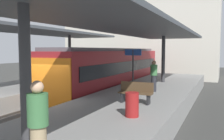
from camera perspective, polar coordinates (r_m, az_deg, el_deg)
ground_plane at (r=11.92m, az=-15.84°, el=-10.89°), size 80.00×80.00×0.00m
platform_right at (r=9.82m, az=1.52°, el=-11.05°), size 4.40×28.00×1.00m
track_ballast at (r=11.90m, az=-15.85°, el=-10.42°), size 3.20×28.00×0.20m
rail_near_side at (r=12.32m, az=-18.44°, el=-9.14°), size 0.08×28.00×0.14m
rail_far_side at (r=11.41m, az=-13.07°, el=-10.13°), size 0.08×28.00×0.14m
commuter_train at (r=17.99m, az=-0.06°, el=0.11°), size 2.78×14.51×3.10m
canopy_left at (r=15.22m, az=-23.77°, el=8.86°), size 4.18×21.00×3.50m
canopy_right at (r=10.80m, az=4.54°, el=9.89°), size 4.18×21.00×3.27m
platform_bench at (r=10.00m, az=5.65°, el=-5.12°), size 1.40×0.41×0.86m
platform_sign at (r=12.78m, az=4.96°, el=2.24°), size 0.90×0.08×2.21m
litter_bin at (r=7.99m, az=4.73°, el=-8.09°), size 0.44×0.44×0.80m
passenger_near_bench at (r=12.86m, az=9.79°, el=-1.28°), size 0.36×0.36×1.63m
passenger_far_end at (r=4.46m, az=-16.95°, el=-12.57°), size 0.36×0.36×1.65m
station_building_backdrop at (r=30.29m, az=6.63°, el=9.08°), size 18.00×6.00×11.00m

